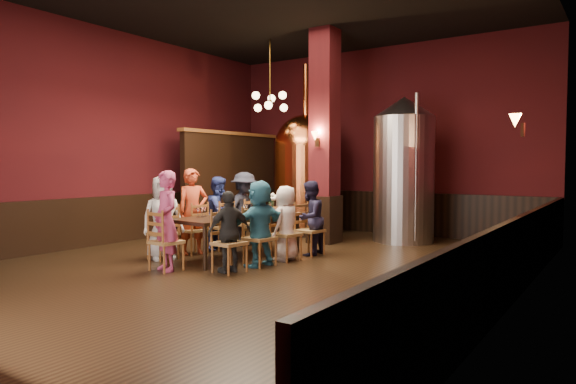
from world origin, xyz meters
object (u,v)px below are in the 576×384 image
Objects in this scene: dining_table at (238,219)px; person_1 at (193,212)px; steel_vessel at (404,170)px; person_0 at (163,218)px; person_2 at (220,213)px; rose_vase at (271,200)px; copper_kettle at (306,172)px.

person_1 is at bearing -158.78° from dining_table.
dining_table is at bearing -116.89° from steel_vessel.
person_0 is 1.33m from person_2.
steel_vessel reaches higher than dining_table.
rose_vase is at bearing -121.12° from steel_vessel.
copper_kettle is at bearing 179.06° from steel_vessel.
person_0 reaches higher than dining_table.
copper_kettle reaches higher than person_2.
steel_vessel is (2.56, 3.03, 0.84)m from person_2.
steel_vessel is (2.71, 4.35, 0.82)m from person_0.
dining_table is 0.92m from person_1.
dining_table is 6.64× the size of rose_vase.
copper_kettle is at bearing 108.54° from rose_vase.
rose_vase is (1.04, 1.04, 0.20)m from person_1.
steel_vessel reaches higher than person_0.
person_1 is 1.11× the size of person_2.
person_2 is at bearing -130.20° from steel_vessel.
person_0 is 0.93× the size of person_1.
dining_table is 3.96m from steel_vessel.
person_0 is at bearing -92.76° from copper_kettle.
person_1 is at bearing -134.96° from rose_vase.
dining_table is at bearing -77.92° from copper_kettle.
steel_vessel is 8.26× the size of rose_vase.
rose_vase reaches higher than dining_table.
steel_vessel is at bearing 69.66° from dining_table.
copper_kettle is (0.06, 3.07, 0.77)m from person_2.
person_1 is 0.51× the size of steel_vessel.
dining_table is 0.91m from person_2.
copper_kettle is 2.50m from steel_vessel.
person_1 is at bearing 159.98° from person_2.
dining_table is 0.80× the size of steel_vessel.
person_0 is at bearing -130.36° from dining_table.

